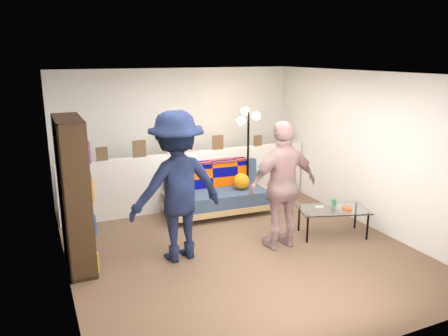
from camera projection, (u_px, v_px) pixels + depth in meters
name	position (u px, v px, depth m)	size (l,w,h in m)	color
ground	(235.00, 246.00, 6.20)	(5.00, 5.00, 0.00)	brown
room_shell	(222.00, 125.00, 6.19)	(4.60, 5.05, 2.45)	silver
half_wall_ledge	(191.00, 180.00, 7.66)	(4.45, 0.15, 1.00)	silver
ledge_decor	(179.00, 143.00, 7.38)	(2.97, 0.02, 0.45)	brown
futon_sofa	(217.00, 193.00, 7.41)	(1.80, 0.93, 0.76)	tan
bookshelf	(74.00, 199.00, 5.42)	(0.32, 0.96, 1.92)	#301E10
coffee_table	(334.00, 210.00, 6.48)	(1.12, 0.83, 0.52)	black
floor_lamp	(248.00, 137.00, 7.56)	(0.41, 0.33, 1.76)	black
person_left	(177.00, 187.00, 5.62)	(1.27, 0.73, 1.97)	black
person_right	(283.00, 186.00, 5.97)	(1.05, 0.44, 1.79)	pink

